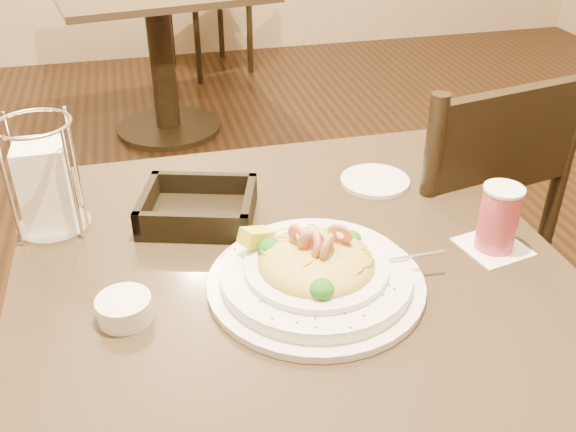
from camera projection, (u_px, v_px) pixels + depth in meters
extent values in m
cylinder|color=black|center=(290.00, 413.00, 1.25)|extent=(0.12, 0.12, 0.66)
cube|color=#443626|center=(291.00, 270.00, 1.07)|extent=(0.90, 0.90, 0.03)
cylinder|color=black|center=(169.00, 128.00, 3.28)|extent=(0.52, 0.52, 0.03)
cylinder|color=black|center=(162.00, 61.00, 3.10)|extent=(0.12, 0.12, 0.66)
cube|color=black|center=(432.00, 241.00, 1.61)|extent=(0.50, 0.50, 0.04)
cylinder|color=black|center=(436.00, 261.00, 1.94)|extent=(0.04, 0.04, 0.43)
cylinder|color=black|center=(331.00, 293.00, 1.81)|extent=(0.04, 0.04, 0.43)
cylinder|color=black|center=(520.00, 335.00, 1.66)|extent=(0.04, 0.04, 0.43)
cylinder|color=black|center=(404.00, 379.00, 1.53)|extent=(0.04, 0.04, 0.43)
cylinder|color=black|center=(562.00, 168.00, 1.41)|extent=(0.04, 0.04, 0.46)
cylinder|color=black|center=(427.00, 204.00, 1.27)|extent=(0.04, 0.04, 0.46)
cube|color=black|center=(506.00, 141.00, 1.29)|extent=(0.36, 0.10, 0.22)
cylinder|color=black|center=(221.00, 25.00, 4.20)|extent=(0.04, 0.04, 0.43)
cylinder|color=black|center=(171.00, 34.00, 4.02)|extent=(0.04, 0.04, 0.43)
cylinder|color=black|center=(250.00, 38.00, 3.94)|extent=(0.04, 0.04, 0.43)
cylinder|color=black|center=(198.00, 48.00, 3.77)|extent=(0.04, 0.04, 0.43)
cylinder|color=white|center=(316.00, 283.00, 1.01)|extent=(0.34, 0.34, 0.01)
cylinder|color=white|center=(316.00, 275.00, 1.00)|extent=(0.30, 0.30, 0.02)
cylinder|color=white|center=(316.00, 266.00, 0.99)|extent=(0.22, 0.22, 0.01)
ellipsoid|color=gold|center=(316.00, 263.00, 0.99)|extent=(0.18, 0.18, 0.06)
cube|color=yellow|center=(256.00, 237.00, 1.02)|extent=(0.07, 0.06, 0.04)
cube|color=silver|center=(406.00, 258.00, 1.01)|extent=(0.13, 0.01, 0.01)
cube|color=silver|center=(365.00, 262.00, 0.99)|extent=(0.03, 0.02, 0.00)
torus|color=gold|center=(299.00, 244.00, 0.99)|extent=(0.05, 0.05, 0.01)
torus|color=gold|center=(340.00, 238.00, 1.03)|extent=(0.07, 0.06, 0.04)
torus|color=gold|center=(308.00, 260.00, 0.98)|extent=(0.04, 0.04, 0.02)
torus|color=gold|center=(316.00, 262.00, 0.97)|extent=(0.06, 0.06, 0.02)
torus|color=gold|center=(357.00, 258.00, 0.97)|extent=(0.05, 0.05, 0.02)
torus|color=gold|center=(272.00, 251.00, 0.99)|extent=(0.04, 0.04, 0.01)
torus|color=gold|center=(352.00, 271.00, 0.95)|extent=(0.06, 0.06, 0.03)
torus|color=gold|center=(304.00, 264.00, 0.95)|extent=(0.04, 0.03, 0.03)
torus|color=gold|center=(319.00, 234.00, 1.03)|extent=(0.05, 0.07, 0.04)
torus|color=gold|center=(341.00, 246.00, 1.00)|extent=(0.04, 0.05, 0.03)
torus|color=gold|center=(285.00, 233.00, 1.00)|extent=(0.05, 0.05, 0.01)
torus|color=gold|center=(328.00, 258.00, 0.96)|extent=(0.05, 0.05, 0.03)
torus|color=gold|center=(316.00, 254.00, 0.98)|extent=(0.04, 0.04, 0.02)
torus|color=gold|center=(332.00, 249.00, 1.00)|extent=(0.05, 0.05, 0.01)
torus|color=gold|center=(322.00, 246.00, 0.98)|extent=(0.05, 0.04, 0.02)
torus|color=gold|center=(336.00, 260.00, 0.98)|extent=(0.05, 0.06, 0.03)
torus|color=gold|center=(319.00, 250.00, 0.99)|extent=(0.06, 0.06, 0.01)
torus|color=gold|center=(318.00, 254.00, 0.98)|extent=(0.05, 0.05, 0.02)
torus|color=gold|center=(327.00, 268.00, 0.96)|extent=(0.06, 0.06, 0.02)
torus|color=#EA9373|center=(340.00, 234.00, 0.98)|extent=(0.05, 0.05, 0.04)
torus|color=#EA9373|center=(327.00, 247.00, 0.95)|extent=(0.04, 0.05, 0.04)
torus|color=#EA9373|center=(314.00, 245.00, 0.95)|extent=(0.02, 0.04, 0.04)
torus|color=#EA9373|center=(298.00, 237.00, 0.97)|extent=(0.03, 0.04, 0.04)
torus|color=#EA9373|center=(311.00, 241.00, 0.96)|extent=(0.04, 0.03, 0.04)
ellipsoid|color=#185713|center=(351.00, 239.00, 1.03)|extent=(0.03, 0.03, 0.03)
ellipsoid|color=#185713|center=(270.00, 248.00, 1.00)|extent=(0.04, 0.04, 0.03)
ellipsoid|color=#185713|center=(322.00, 289.00, 0.92)|extent=(0.04, 0.04, 0.03)
cube|color=#266619|center=(260.00, 301.00, 0.92)|extent=(0.00, 0.00, 0.00)
cube|color=#266619|center=(316.00, 327.00, 0.88)|extent=(0.00, 0.00, 0.00)
cube|color=#266619|center=(262.00, 242.00, 1.05)|extent=(0.00, 0.00, 0.00)
cube|color=#266619|center=(350.00, 328.00, 0.88)|extent=(0.00, 0.00, 0.00)
cube|color=#266619|center=(394.00, 289.00, 0.95)|extent=(0.00, 0.00, 0.00)
cube|color=#266619|center=(388.00, 262.00, 1.01)|extent=(0.00, 0.00, 0.00)
cube|color=#266619|center=(297.00, 322.00, 0.88)|extent=(0.00, 0.00, 0.00)
cube|color=#266619|center=(389.00, 285.00, 0.96)|extent=(0.00, 0.00, 0.00)
cube|color=#266619|center=(345.00, 313.00, 0.90)|extent=(0.00, 0.00, 0.00)
cube|color=#266619|center=(383.00, 295.00, 0.94)|extent=(0.00, 0.00, 0.00)
cube|color=#266619|center=(364.00, 315.00, 0.90)|extent=(0.00, 0.00, 0.00)
cube|color=#266619|center=(272.00, 318.00, 0.89)|extent=(0.00, 0.00, 0.00)
cube|color=#266619|center=(235.00, 249.00, 1.04)|extent=(0.00, 0.00, 0.00)
cube|color=#266619|center=(315.00, 318.00, 0.89)|extent=(0.00, 0.00, 0.00)
cube|color=white|center=(493.00, 247.00, 1.10)|extent=(0.12, 0.12, 0.00)
cylinder|color=#BB4256|center=(498.00, 218.00, 1.07)|extent=(0.07, 0.07, 0.11)
cylinder|color=white|center=(504.00, 189.00, 1.04)|extent=(0.07, 0.07, 0.01)
cube|color=black|center=(199.00, 216.00, 1.18)|extent=(0.24, 0.21, 0.01)
cube|color=black|center=(249.00, 204.00, 1.16)|extent=(0.06, 0.16, 0.04)
cube|color=black|center=(147.00, 201.00, 1.17)|extent=(0.06, 0.16, 0.04)
cube|color=black|center=(204.00, 183.00, 1.23)|extent=(0.20, 0.07, 0.04)
cube|color=black|center=(190.00, 225.00, 1.10)|extent=(0.20, 0.07, 0.04)
cylinder|color=silver|center=(55.00, 225.00, 1.16)|extent=(0.13, 0.13, 0.01)
torus|color=silver|center=(32.00, 124.00, 1.05)|extent=(0.13, 0.13, 0.01)
cube|color=white|center=(46.00, 185.00, 1.12)|extent=(0.11, 0.11, 0.16)
cylinder|color=silver|center=(9.00, 192.00, 1.05)|extent=(0.01, 0.01, 0.20)
cylinder|color=silver|center=(72.00, 185.00, 1.07)|extent=(0.01, 0.01, 0.20)
cylinder|color=silver|center=(16.00, 165.00, 1.14)|extent=(0.01, 0.01, 0.20)
cylinder|color=silver|center=(75.00, 159.00, 1.16)|extent=(0.01, 0.01, 0.20)
cylinder|color=white|center=(375.00, 181.00, 1.30)|extent=(0.18, 0.18, 0.01)
cylinder|color=white|center=(124.00, 309.00, 0.94)|extent=(0.10, 0.10, 0.04)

